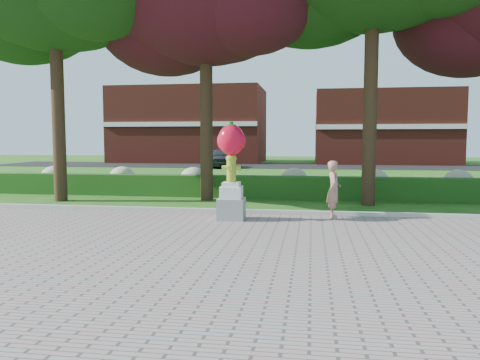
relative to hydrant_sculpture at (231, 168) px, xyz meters
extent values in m
plane|color=#1D5A16|center=(0.41, -1.92, -1.39)|extent=(100.00, 100.00, 0.00)
cube|color=gray|center=(0.41, -5.92, -1.37)|extent=(40.00, 14.00, 0.04)
cube|color=#ADADA5|center=(0.41, 1.08, -1.32)|extent=(40.00, 0.18, 0.15)
cube|color=#1D4814|center=(0.41, 5.08, -0.99)|extent=(24.00, 0.70, 0.80)
ellipsoid|color=#B5BB8F|center=(-8.59, 6.08, -0.84)|extent=(1.10, 1.10, 0.99)
ellipsoid|color=#B5BB8F|center=(-5.59, 6.08, -0.84)|extent=(1.10, 1.10, 0.99)
ellipsoid|color=#B5BB8F|center=(-2.59, 6.08, -0.84)|extent=(1.10, 1.10, 0.99)
ellipsoid|color=#B5BB8F|center=(1.41, 6.08, -0.84)|extent=(1.10, 1.10, 0.99)
ellipsoid|color=#B5BB8F|center=(4.41, 6.08, -0.84)|extent=(1.10, 1.10, 0.99)
ellipsoid|color=#B5BB8F|center=(7.41, 6.08, -0.84)|extent=(1.10, 1.10, 0.99)
cube|color=black|center=(0.41, 26.08, -1.38)|extent=(50.00, 8.00, 0.02)
cube|color=maroon|center=(-9.59, 32.08, 2.11)|extent=(14.00, 8.00, 7.00)
cube|color=maroon|center=(8.41, 32.08, 1.81)|extent=(12.00, 8.00, 6.40)
cylinder|color=black|center=(-6.59, 3.08, 1.97)|extent=(0.44, 0.44, 6.72)
ellipsoid|color=black|center=(-8.39, 4.04, 5.81)|extent=(5.76, 5.76, 4.61)
cylinder|color=black|center=(-1.59, 4.08, 1.69)|extent=(0.44, 0.44, 6.16)
ellipsoid|color=black|center=(-3.24, 4.96, 5.21)|extent=(5.28, 5.28, 4.22)
cylinder|color=black|center=(3.91, 3.58, 2.25)|extent=(0.44, 0.44, 7.28)
ellipsoid|color=black|center=(7.34, 5.42, 4.91)|extent=(5.04, 5.04, 4.03)
cube|color=gray|center=(0.00, 0.00, -1.08)|extent=(0.71, 0.71, 0.56)
cube|color=silver|center=(0.00, 0.00, -0.64)|extent=(0.58, 0.58, 0.31)
cube|color=silver|center=(0.00, 0.00, -0.43)|extent=(0.46, 0.46, 0.11)
cylinder|color=olive|center=(0.00, 0.00, -0.06)|extent=(0.25, 0.25, 0.63)
ellipsoid|color=olive|center=(0.00, 0.00, 0.25)|extent=(0.29, 0.29, 0.20)
cylinder|color=olive|center=(-0.18, 0.00, 0.01)|extent=(0.13, 0.12, 0.12)
cylinder|color=olive|center=(0.18, 0.00, 0.01)|extent=(0.13, 0.12, 0.12)
cylinder|color=olive|center=(0.00, -0.17, 0.01)|extent=(0.13, 0.13, 0.13)
cylinder|color=olive|center=(0.00, 0.00, 0.34)|extent=(0.09, 0.09, 0.06)
ellipsoid|color=red|center=(0.00, 0.00, 0.73)|extent=(0.70, 0.63, 0.81)
ellipsoid|color=red|center=(-0.20, 0.00, 0.71)|extent=(0.34, 0.34, 0.52)
ellipsoid|color=red|center=(0.20, 0.00, 0.71)|extent=(0.34, 0.34, 0.52)
cylinder|color=#135315|center=(0.00, 0.00, 1.14)|extent=(0.11, 0.11, 0.13)
ellipsoid|color=#135315|center=(0.00, 0.00, 1.10)|extent=(0.27, 0.27, 0.09)
imported|color=#A87260|center=(2.67, 0.68, -0.59)|extent=(0.41, 0.59, 1.54)
imported|color=#383B3E|center=(-5.15, 23.08, -0.62)|extent=(3.39, 4.75, 1.50)
camera|label=1|loc=(2.08, -12.02, 0.74)|focal=35.00mm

